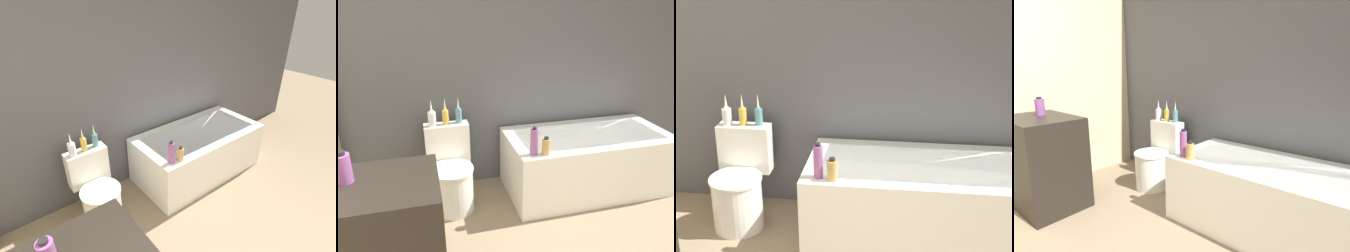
% 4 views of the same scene
% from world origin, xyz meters
% --- Properties ---
extents(wall_back_tiled, '(6.40, 0.06, 2.60)m').
position_xyz_m(wall_back_tiled, '(0.00, 2.25, 1.30)').
color(wall_back_tiled, '#4C4C51').
rests_on(wall_back_tiled, ground_plane).
extents(bathtub, '(1.53, 0.77, 0.57)m').
position_xyz_m(bathtub, '(0.75, 1.82, 0.29)').
color(bathtub, white).
rests_on(bathtub, ground).
extents(toilet, '(0.39, 0.52, 0.72)m').
position_xyz_m(toilet, '(-0.55, 1.85, 0.30)').
color(toilet, white).
rests_on(toilet, ground).
extents(vanity_counter, '(0.77, 0.54, 0.87)m').
position_xyz_m(vanity_counter, '(-1.07, 0.86, 0.44)').
color(vanity_counter, black).
rests_on(vanity_counter, ground).
extents(soap_bottle_glass, '(0.08, 0.08, 0.18)m').
position_xyz_m(soap_bottle_glass, '(-1.16, 0.92, 0.95)').
color(soap_bottle_glass, '#8C4C8C').
rests_on(soap_bottle_glass, vanity_counter).
extents(vase_gold, '(0.07, 0.07, 0.24)m').
position_xyz_m(vase_gold, '(-0.67, 2.02, 0.80)').
color(vase_gold, silver).
rests_on(vase_gold, toilet).
extents(vase_silver, '(0.06, 0.06, 0.25)m').
position_xyz_m(vase_silver, '(-0.55, 2.03, 0.80)').
color(vase_silver, gold).
rests_on(vase_silver, toilet).
extents(vase_bronze, '(0.06, 0.06, 0.24)m').
position_xyz_m(vase_bronze, '(-0.43, 2.04, 0.80)').
color(vase_bronze, teal).
rests_on(vase_bronze, toilet).
extents(shampoo_bottle_tall, '(0.06, 0.06, 0.24)m').
position_xyz_m(shampoo_bottle_tall, '(0.10, 1.53, 0.69)').
color(shampoo_bottle_tall, '#8C4C8C').
rests_on(shampoo_bottle_tall, bathtub).
extents(shampoo_bottle_short, '(0.07, 0.07, 0.15)m').
position_xyz_m(shampoo_bottle_short, '(0.20, 1.51, 0.65)').
color(shampoo_bottle_short, tan).
rests_on(shampoo_bottle_short, bathtub).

